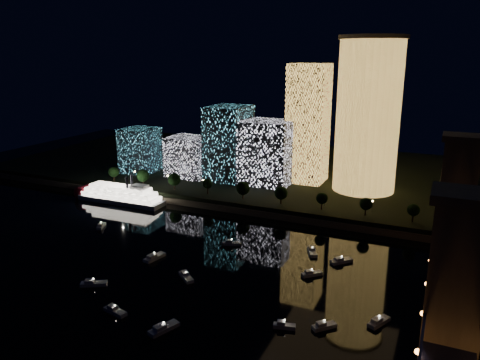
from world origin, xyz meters
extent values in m
plane|color=black|center=(0.00, 0.00, 0.00)|extent=(520.00, 520.00, 0.00)
cube|color=black|center=(0.00, 160.00, 2.50)|extent=(420.00, 160.00, 5.00)
cube|color=#6B5E4C|center=(0.00, 82.00, 1.50)|extent=(420.00, 6.00, 3.00)
cylinder|color=#F5B54E|center=(21.44, 129.50, 43.46)|extent=(32.00, 32.00, 76.91)
cylinder|color=#6B5E4C|center=(21.44, 129.50, 82.91)|extent=(34.00, 34.00, 2.00)
cube|color=#F5B54E|center=(-11.38, 134.47, 37.47)|extent=(20.41, 20.41, 64.95)
cube|color=white|center=(-30.66, 121.16, 22.41)|extent=(28.30, 23.94, 34.83)
cube|color=#57D0EE|center=(-53.89, 121.49, 25.83)|extent=(20.83, 27.08, 41.66)
cube|color=white|center=(-77.23, 116.55, 16.63)|extent=(23.27, 21.15, 23.27)
cube|color=#57D0EE|center=(-110.03, 113.72, 18.28)|extent=(18.97, 20.87, 26.56)
cube|color=#181F4F|center=(65.00, 0.00, 18.00)|extent=(10.00, 260.00, 2.00)
cube|color=#6B5E4C|center=(65.00, 50.00, 24.00)|extent=(11.00, 9.00, 48.00)
cube|color=#6B5E4C|center=(65.00, -20.00, 24.00)|extent=(11.00, 9.00, 48.00)
cube|color=#6B5E4C|center=(65.00, 50.00, 49.00)|extent=(13.00, 11.00, 2.00)
cube|color=#6B5E4C|center=(65.00, -20.00, 49.00)|extent=(13.00, 11.00, 2.00)
cube|color=#181F4F|center=(60.00, 0.00, 25.00)|extent=(0.50, 150.00, 0.50)
cube|color=#181F4F|center=(70.00, 0.00, 25.00)|extent=(0.50, 150.00, 0.50)
cube|color=#6B5E4C|center=(65.00, 100.00, 11.50)|extent=(12.00, 40.00, 23.00)
cube|color=#181F4F|center=(60.00, -12.00, 21.50)|extent=(0.50, 0.50, 7.00)
cube|color=#181F4F|center=(60.00, 12.00, 21.50)|extent=(0.50, 0.50, 7.00)
cube|color=#181F4F|center=(60.00, 36.00, 21.50)|extent=(0.50, 0.50, 7.00)
cube|color=#181F4F|center=(60.00, 60.00, 21.50)|extent=(0.50, 0.50, 7.00)
sphere|color=orange|center=(59.50, 0.00, 19.80)|extent=(1.20, 1.20, 1.20)
sphere|color=orange|center=(59.50, 45.00, 19.80)|extent=(1.20, 1.20, 1.20)
sphere|color=orange|center=(59.50, 90.00, 19.80)|extent=(1.20, 1.20, 1.20)
cube|color=silver|center=(-91.85, 70.56, 1.20)|extent=(48.07, 11.62, 2.40)
cube|color=white|center=(-91.85, 70.56, 3.49)|extent=(44.06, 10.57, 2.20)
cube|color=white|center=(-91.85, 70.56, 5.69)|extent=(40.06, 9.52, 2.20)
cube|color=white|center=(-91.85, 70.56, 7.89)|extent=(34.05, 8.44, 2.20)
cube|color=silver|center=(-79.87, 70.72, 9.79)|extent=(8.07, 6.10, 1.80)
cylinder|color=black|center=(-85.84, 68.64, 11.98)|extent=(1.40, 1.40, 5.99)
cylinder|color=black|center=(-85.89, 72.64, 11.98)|extent=(1.40, 1.40, 5.99)
cylinder|color=maroon|center=(-115.82, 70.24, 3.00)|extent=(7.11, 9.08, 6.99)
cube|color=silver|center=(-6.75, -18.85, 0.60)|extent=(6.05, 9.67, 1.20)
cube|color=silver|center=(-7.24, -20.15, 1.70)|extent=(3.39, 3.87, 1.00)
sphere|color=white|center=(-6.75, -18.85, 2.60)|extent=(0.36, 0.36, 0.36)
cube|color=silver|center=(16.78, 49.27, 0.60)|extent=(6.23, 9.11, 1.20)
cube|color=silver|center=(16.23, 50.46, 1.70)|extent=(3.36, 3.74, 1.00)
sphere|color=white|center=(16.78, 49.27, 2.60)|extent=(0.36, 0.36, 0.36)
cube|color=silver|center=(-42.82, -6.31, 0.60)|extent=(8.84, 6.74, 1.20)
cube|color=silver|center=(-43.94, -6.96, 1.70)|extent=(3.74, 3.46, 1.00)
sphere|color=white|center=(-42.82, -6.31, 2.60)|extent=(0.36, 0.36, 0.36)
cube|color=silver|center=(-76.91, 37.49, 0.60)|extent=(4.71, 7.26, 1.20)
cube|color=silver|center=(-76.51, 36.52, 1.70)|extent=(2.60, 2.94, 1.00)
sphere|color=white|center=(-76.91, 37.49, 2.60)|extent=(0.36, 0.36, 0.36)
cube|color=silver|center=(-25.04, -17.28, 0.60)|extent=(8.35, 4.16, 1.20)
cube|color=silver|center=(-26.21, -17.03, 1.70)|extent=(3.17, 2.61, 1.00)
sphere|color=white|center=(-25.04, -17.28, 2.60)|extent=(0.36, 0.36, 0.36)
cube|color=silver|center=(-17.05, 10.68, 0.60)|extent=(8.11, 7.30, 1.20)
cube|color=silver|center=(-18.02, 11.47, 1.70)|extent=(3.61, 3.51, 1.00)
sphere|color=white|center=(-17.05, 10.68, 2.60)|extent=(0.36, 0.36, 0.36)
cube|color=silver|center=(29.02, 45.69, 0.60)|extent=(7.81, 8.19, 1.20)
cube|color=silver|center=(28.15, 44.74, 1.70)|extent=(3.67, 3.72, 1.00)
sphere|color=white|center=(29.02, 45.69, 2.60)|extent=(0.36, 0.36, 0.36)
cube|color=silver|center=(23.77, -3.77, 0.60)|extent=(6.63, 3.56, 1.20)
cube|color=silver|center=(22.85, -4.01, 1.70)|extent=(2.56, 2.15, 1.00)
sphere|color=white|center=(23.77, -3.77, 2.60)|extent=(0.36, 0.36, 0.36)
cube|color=silver|center=(-36.23, 19.68, 0.60)|extent=(4.79, 9.73, 1.20)
cube|color=silver|center=(-36.51, 18.31, 1.70)|extent=(3.03, 3.68, 1.00)
sphere|color=white|center=(-36.23, 19.68, 2.60)|extent=(0.36, 0.36, 0.36)
cube|color=silver|center=(-15.31, 43.80, 0.60)|extent=(8.27, 5.28, 1.20)
cube|color=silver|center=(-16.41, 43.36, 1.70)|extent=(3.33, 2.93, 1.00)
sphere|color=white|center=(-15.31, 43.80, 2.60)|extent=(0.36, 0.36, 0.36)
cube|color=silver|center=(21.87, 30.90, 0.60)|extent=(7.03, 6.80, 1.20)
cube|color=silver|center=(21.06, 30.14, 1.70)|extent=(3.21, 3.18, 1.00)
sphere|color=white|center=(21.87, 30.90, 2.60)|extent=(0.36, 0.36, 0.36)
cube|color=silver|center=(34.08, 0.84, 0.60)|extent=(6.65, 6.76, 1.20)
cube|color=silver|center=(33.33, 0.06, 1.70)|extent=(3.09, 3.11, 1.00)
sphere|color=white|center=(34.08, 0.84, 2.60)|extent=(0.36, 0.36, 0.36)
cube|color=silver|center=(47.88, 9.52, 0.60)|extent=(5.82, 8.36, 1.20)
cube|color=silver|center=(47.35, 8.44, 1.70)|extent=(3.11, 3.44, 1.00)
sphere|color=white|center=(47.88, 9.52, 2.60)|extent=(0.36, 0.36, 0.36)
cylinder|color=black|center=(-110.00, 88.00, 7.00)|extent=(0.70, 0.70, 4.00)
sphere|color=black|center=(-110.00, 88.00, 10.50)|extent=(6.02, 6.02, 6.02)
cylinder|color=black|center=(-90.00, 88.00, 7.00)|extent=(0.70, 0.70, 4.00)
sphere|color=black|center=(-90.00, 88.00, 10.50)|extent=(6.99, 6.99, 6.99)
cylinder|color=black|center=(-70.00, 88.00, 7.00)|extent=(0.70, 0.70, 4.00)
sphere|color=black|center=(-70.00, 88.00, 10.50)|extent=(6.80, 6.80, 6.80)
cylinder|color=black|center=(-50.00, 88.00, 7.00)|extent=(0.70, 0.70, 4.00)
sphere|color=black|center=(-50.00, 88.00, 10.50)|extent=(5.03, 5.03, 5.03)
cylinder|color=black|center=(-30.00, 88.00, 7.00)|extent=(0.70, 0.70, 4.00)
sphere|color=black|center=(-30.00, 88.00, 10.50)|extent=(6.80, 6.80, 6.80)
cylinder|color=black|center=(-10.00, 88.00, 7.00)|extent=(0.70, 0.70, 4.00)
sphere|color=black|center=(-10.00, 88.00, 10.50)|extent=(6.40, 6.40, 6.40)
cylinder|color=black|center=(10.00, 88.00, 7.00)|extent=(0.70, 0.70, 4.00)
sphere|color=black|center=(10.00, 88.00, 10.50)|extent=(5.44, 5.44, 5.44)
cylinder|color=black|center=(30.00, 88.00, 7.00)|extent=(0.70, 0.70, 4.00)
sphere|color=black|center=(30.00, 88.00, 10.50)|extent=(5.67, 5.67, 5.67)
cylinder|color=black|center=(50.00, 88.00, 7.00)|extent=(0.70, 0.70, 4.00)
sphere|color=black|center=(50.00, 88.00, 10.50)|extent=(5.39, 5.39, 5.39)
cylinder|color=black|center=(-100.00, 94.00, 7.50)|extent=(0.24, 0.24, 5.00)
sphere|color=#FFCC7F|center=(-100.00, 94.00, 10.30)|extent=(0.70, 0.70, 0.70)
cylinder|color=black|center=(-78.00, 94.00, 7.50)|extent=(0.24, 0.24, 5.00)
sphere|color=#FFCC7F|center=(-78.00, 94.00, 10.30)|extent=(0.70, 0.70, 0.70)
cylinder|color=black|center=(-56.00, 94.00, 7.50)|extent=(0.24, 0.24, 5.00)
sphere|color=#FFCC7F|center=(-56.00, 94.00, 10.30)|extent=(0.70, 0.70, 0.70)
cylinder|color=black|center=(-34.00, 94.00, 7.50)|extent=(0.24, 0.24, 5.00)
sphere|color=#FFCC7F|center=(-34.00, 94.00, 10.30)|extent=(0.70, 0.70, 0.70)
cylinder|color=black|center=(-12.00, 94.00, 7.50)|extent=(0.24, 0.24, 5.00)
sphere|color=#FFCC7F|center=(-12.00, 94.00, 10.30)|extent=(0.70, 0.70, 0.70)
cylinder|color=black|center=(10.00, 94.00, 7.50)|extent=(0.24, 0.24, 5.00)
sphere|color=#FFCC7F|center=(10.00, 94.00, 10.30)|extent=(0.70, 0.70, 0.70)
cylinder|color=black|center=(32.00, 94.00, 7.50)|extent=(0.24, 0.24, 5.00)
sphere|color=#FFCC7F|center=(32.00, 94.00, 10.30)|extent=(0.70, 0.70, 0.70)
camera|label=1|loc=(60.53, -115.40, 75.53)|focal=35.00mm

